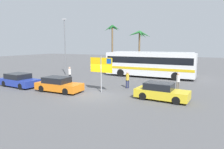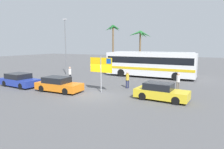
# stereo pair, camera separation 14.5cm
# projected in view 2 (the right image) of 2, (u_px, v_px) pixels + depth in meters

# --- Properties ---
(ground) EXTENTS (120.00, 120.00, 0.00)m
(ground) POSITION_uv_depth(u_px,v_px,m) (94.00, 95.00, 17.02)
(ground) COLOR #565659
(bus_front_coach) EXTENTS (11.40, 2.49, 3.17)m
(bus_front_coach) POSITION_uv_depth(u_px,v_px,m) (150.00, 64.00, 26.06)
(bus_front_coach) COLOR white
(bus_front_coach) RESTS_ON ground
(bus_rear_coach) EXTENTS (11.40, 2.49, 3.17)m
(bus_rear_coach) POSITION_uv_depth(u_px,v_px,m) (153.00, 61.00, 29.37)
(bus_rear_coach) COLOR white
(bus_rear_coach) RESTS_ON ground
(ferry_sign) EXTENTS (2.20, 0.15, 3.20)m
(ferry_sign) POSITION_uv_depth(u_px,v_px,m) (101.00, 66.00, 17.60)
(ferry_sign) COLOR gray
(ferry_sign) RESTS_ON ground
(car_blue) EXTENTS (4.43, 2.23, 1.32)m
(car_blue) POSITION_uv_depth(u_px,v_px,m) (20.00, 80.00, 20.44)
(car_blue) COLOR #23389E
(car_blue) RESTS_ON ground
(car_yellow) EXTENTS (4.13, 1.94, 1.32)m
(car_yellow) POSITION_uv_depth(u_px,v_px,m) (161.00, 92.00, 15.40)
(car_yellow) COLOR yellow
(car_yellow) RESTS_ON ground
(car_orange) EXTENTS (4.32, 1.81, 1.32)m
(car_orange) POSITION_uv_depth(u_px,v_px,m) (58.00, 85.00, 18.19)
(car_orange) COLOR orange
(car_orange) RESTS_ON ground
(pedestrian_crossing_lot) EXTENTS (0.32, 0.32, 1.64)m
(pedestrian_crossing_lot) POSITION_uv_depth(u_px,v_px,m) (127.00, 78.00, 19.49)
(pedestrian_crossing_lot) COLOR #1E2347
(pedestrian_crossing_lot) RESTS_ON ground
(pedestrian_near_sign) EXTENTS (0.32, 0.32, 1.72)m
(pedestrian_near_sign) POSITION_uv_depth(u_px,v_px,m) (70.00, 73.00, 23.00)
(pedestrian_near_sign) COLOR #2D2D33
(pedestrian_near_sign) RESTS_ON ground
(pedestrian_by_bus) EXTENTS (0.32, 0.32, 1.66)m
(pedestrian_by_bus) POSITION_uv_depth(u_px,v_px,m) (178.00, 80.00, 18.45)
(pedestrian_by_bus) COLOR #706656
(pedestrian_by_bus) RESTS_ON ground
(lamp_post_left_side) EXTENTS (0.56, 0.20, 7.66)m
(lamp_post_left_side) POSITION_uv_depth(u_px,v_px,m) (66.00, 45.00, 27.32)
(lamp_post_left_side) COLOR slate
(lamp_post_left_side) RESTS_ON ground
(palm_tree_seaside) EXTENTS (3.14, 3.25, 7.84)m
(palm_tree_seaside) POSITION_uv_depth(u_px,v_px,m) (113.00, 34.00, 37.28)
(palm_tree_seaside) COLOR brown
(palm_tree_seaside) RESTS_ON ground
(palm_tree_inland) EXTENTS (4.17, 3.96, 6.74)m
(palm_tree_inland) POSITION_uv_depth(u_px,v_px,m) (140.00, 38.00, 36.31)
(palm_tree_inland) COLOR brown
(palm_tree_inland) RESTS_ON ground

